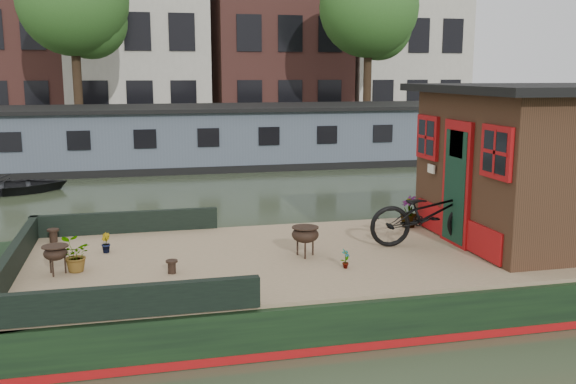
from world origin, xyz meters
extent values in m
plane|color=#2F3924|center=(0.00, 0.00, 0.00)|extent=(120.00, 120.00, 0.00)
cube|color=black|center=(0.00, 0.00, 0.30)|extent=(12.00, 4.00, 0.60)
cylinder|color=black|center=(-6.00, 0.00, 0.30)|extent=(4.00, 4.00, 0.60)
cube|color=maroon|center=(0.00, 0.00, 0.06)|extent=(12.02, 4.02, 0.10)
cube|color=#987A5E|center=(0.00, 0.00, 0.62)|extent=(11.80, 3.80, 0.05)
cube|color=black|center=(-5.92, 0.00, 0.82)|extent=(0.12, 4.00, 0.35)
cube|color=black|center=(-4.50, 1.92, 0.82)|extent=(3.00, 0.12, 0.35)
cube|color=black|center=(-4.50, -1.92, 0.82)|extent=(3.00, 0.12, 0.35)
cube|color=black|center=(2.20, 0.00, 1.80)|extent=(3.50, 3.00, 2.30)
cube|color=black|center=(2.20, 0.00, 3.01)|extent=(4.00, 3.50, 0.12)
cube|color=maroon|center=(0.42, 0.00, 1.60)|extent=(0.06, 0.80, 1.90)
cube|color=black|center=(0.40, 0.00, 1.55)|extent=(0.04, 0.64, 1.70)
cube|color=maroon|center=(0.42, -1.05, 2.20)|extent=(0.06, 0.72, 0.72)
cube|color=maroon|center=(0.42, 1.05, 2.20)|extent=(0.06, 0.72, 0.72)
imported|color=black|center=(0.02, 0.07, 1.14)|extent=(1.89, 0.75, 0.98)
imported|color=brown|center=(-4.78, 0.76, 0.79)|extent=(0.18, 0.20, 0.29)
imported|color=#9E602E|center=(-5.15, -0.12, 0.88)|extent=(0.43, 0.38, 0.45)
imported|color=brown|center=(0.20, 1.21, 0.92)|extent=(0.34, 0.34, 0.54)
imported|color=#9D602E|center=(-1.60, -0.80, 0.79)|extent=(0.17, 0.17, 0.27)
cylinder|color=black|center=(-5.60, 1.56, 0.75)|extent=(0.18, 0.18, 0.21)
cylinder|color=black|center=(-3.90, -0.48, 0.74)|extent=(0.16, 0.16, 0.18)
imported|color=black|center=(-7.73, 9.94, 0.32)|extent=(3.40, 2.70, 0.63)
cube|color=#414B57|center=(0.00, 14.00, 1.00)|extent=(20.00, 4.00, 2.00)
cube|color=black|center=(0.00, 14.00, 2.05)|extent=(20.40, 4.40, 0.12)
cube|color=black|center=(0.00, 14.00, 0.12)|extent=(20.00, 4.05, 0.24)
cube|color=#47443F|center=(0.00, 20.50, 0.45)|extent=(60.00, 6.00, 0.90)
cylinder|color=#332316|center=(-6.50, 19.00, 2.90)|extent=(0.36, 0.36, 4.00)
sphere|color=#28551C|center=(-6.50, 19.00, 6.10)|extent=(4.40, 4.40, 4.40)
sphere|color=#28551C|center=(-5.90, 19.30, 5.30)|extent=(3.00, 3.00, 3.00)
cylinder|color=#332316|center=(6.00, 19.00, 2.90)|extent=(0.36, 0.36, 4.00)
sphere|color=#28551C|center=(6.00, 19.00, 6.10)|extent=(4.40, 4.40, 4.40)
sphere|color=#28551C|center=(6.60, 19.30, 5.30)|extent=(3.00, 3.00, 3.00)
camera|label=1|loc=(-4.28, -8.71, 3.24)|focal=40.00mm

